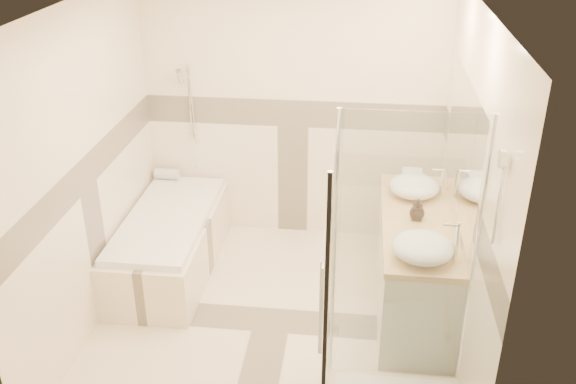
# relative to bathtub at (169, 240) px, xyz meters

# --- Properties ---
(room) EXTENTS (2.82, 3.02, 2.52)m
(room) POSITION_rel_bathtub_xyz_m (1.08, -0.64, 0.95)
(room) COLOR beige
(room) RESTS_ON ground
(bathtub) EXTENTS (0.75, 1.70, 0.56)m
(bathtub) POSITION_rel_bathtub_xyz_m (0.00, 0.00, 0.00)
(bathtub) COLOR #F3E1C3
(bathtub) RESTS_ON ground
(vanity) EXTENTS (0.58, 1.62, 0.85)m
(vanity) POSITION_rel_bathtub_xyz_m (2.15, -0.35, 0.12)
(vanity) COLOR white
(vanity) RESTS_ON ground
(shower_enclosure) EXTENTS (0.96, 0.93, 2.04)m
(shower_enclosure) POSITION_rel_bathtub_xyz_m (1.86, -1.62, 0.20)
(shower_enclosure) COLOR #F3E1C3
(shower_enclosure) RESTS_ON ground
(vessel_sink_near) EXTENTS (0.42, 0.42, 0.17)m
(vessel_sink_near) POSITION_rel_bathtub_xyz_m (2.13, 0.06, 0.63)
(vessel_sink_near) COLOR white
(vessel_sink_near) RESTS_ON vanity
(vessel_sink_far) EXTENTS (0.43, 0.43, 0.17)m
(vessel_sink_far) POSITION_rel_bathtub_xyz_m (2.13, -0.92, 0.63)
(vessel_sink_far) COLOR white
(vessel_sink_far) RESTS_ON vanity
(faucet_near) EXTENTS (0.11, 0.03, 0.26)m
(faucet_near) POSITION_rel_bathtub_xyz_m (2.35, 0.06, 0.69)
(faucet_near) COLOR silver
(faucet_near) RESTS_ON vanity
(faucet_far) EXTENTS (0.12, 0.03, 0.30)m
(faucet_far) POSITION_rel_bathtub_xyz_m (2.35, -0.92, 0.71)
(faucet_far) COLOR silver
(faucet_far) RESTS_ON vanity
(amenity_bottle_a) EXTENTS (0.08, 0.09, 0.17)m
(amenity_bottle_a) POSITION_rel_bathtub_xyz_m (2.13, -0.36, 0.63)
(amenity_bottle_a) COLOR black
(amenity_bottle_a) RESTS_ON vanity
(amenity_bottle_b) EXTENTS (0.15, 0.15, 0.15)m
(amenity_bottle_b) POSITION_rel_bathtub_xyz_m (2.13, -0.35, 0.62)
(amenity_bottle_b) COLOR black
(amenity_bottle_b) RESTS_ON vanity
(folded_towels) EXTENTS (0.18, 0.28, 0.09)m
(folded_towels) POSITION_rel_bathtub_xyz_m (2.13, 0.30, 0.59)
(folded_towels) COLOR silver
(folded_towels) RESTS_ON vanity
(rolled_towel) EXTENTS (0.23, 0.11, 0.11)m
(rolled_towel) POSITION_rel_bathtub_xyz_m (-0.21, 0.74, 0.31)
(rolled_towel) COLOR silver
(rolled_towel) RESTS_ON bathtub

